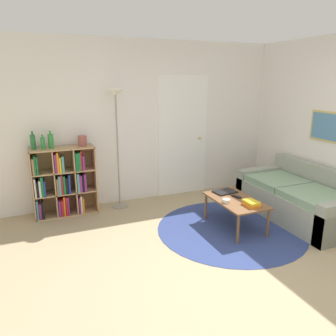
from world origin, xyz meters
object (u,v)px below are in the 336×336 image
Objects in this scene: bowl at (226,201)px; bottle_middle at (43,143)px; bookshelf at (63,182)px; bottle_right at (51,141)px; bottle_left at (33,142)px; couch at (301,199)px; vase_on_shelf at (82,141)px; floor_lamp at (116,115)px; coffee_table at (236,203)px; laptop at (225,192)px.

bottle_middle reaches higher than bowl.
bottle_right is (-0.11, 0.01, 0.63)m from bookshelf.
bottle_middle is (0.13, -0.04, -0.02)m from bottle_left.
couch is 8.69× the size of bottle_middle.
bookshelf reaches higher than couch.
vase_on_shelf is at bearing 153.52° from couch.
floor_lamp reaches higher than bookshelf.
bottle_left reaches higher than bottle_right.
floor_lamp is 11.78× the size of vase_on_shelf.
bottle_right is at bearing 147.66° from coffee_table.
bookshelf is at bearing 146.58° from coffee_table.
bookshelf reaches higher than coffee_table.
laptop is (-1.10, 0.36, 0.15)m from couch.
vase_on_shelf is (-1.61, 1.44, 0.67)m from bowl.
floor_lamp is 3.03m from couch.
coffee_table is at bearing -93.63° from laptop.
bottle_right is at bearing 173.61° from bookshelf.
couch is 1.17m from laptop.
couch reaches higher than coffee_table.
coffee_table is 2.82m from bottle_middle.
bowl is 0.50× the size of bottle_middle.
bottle_right is (-2.05, 1.45, 0.70)m from bowl.
laptop is at bearing 162.01° from couch.
floor_lamp is 1.13m from bottle_middle.
floor_lamp reaches higher than laptop.
couch is at bearing -23.57° from bottle_right.
bowl is (-0.20, -0.35, 0.01)m from laptop.
bookshelf is 6.54× the size of vase_on_shelf.
bookshelf is 2.41m from laptop.
bottle_left is 1.66× the size of vase_on_shelf.
bottle_left reaches higher than bowl.
bottle_left reaches higher than coffee_table.
bottle_left is at bearing 176.67° from bottle_right.
floor_lamp is 5.47× the size of laptop.
coffee_table is (2.12, -1.40, -0.14)m from bookshelf.
laptop is (2.14, -1.09, -0.08)m from bookshelf.
coffee_table is at bearing -38.03° from vase_on_shelf.
coffee_table is at bearing -47.01° from floor_lamp.
couch is 3.84m from bottle_middle.
bottle_middle reaches higher than vase_on_shelf.
bottle_left is 0.68m from vase_on_shelf.
bookshelf is 2.42m from bowl.
bowl is at bearing -32.67° from bottle_left.
bottle_left reaches higher than bookshelf.
vase_on_shelf is (0.33, 0.00, 0.60)m from bookshelf.
bowl reaches higher than coffee_table.
bottle_middle reaches higher than bookshelf.
floor_lamp is at bearing 149.40° from couch.
couch reaches higher than bowl.
couch is 3.36m from vase_on_shelf.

